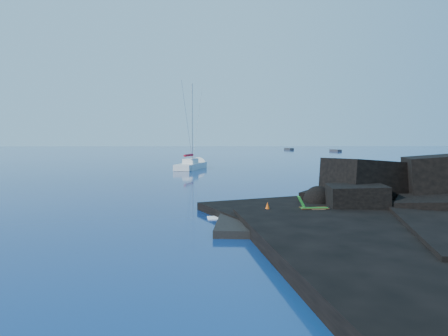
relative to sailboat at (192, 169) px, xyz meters
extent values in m
plane|color=#040F3F|center=(2.43, -40.06, 0.00)|extent=(400.00, 400.00, 0.00)
cube|color=black|center=(6.93, -39.56, 0.00)|extent=(9.08, 6.86, 0.70)
cube|color=silver|center=(7.98, -38.25, 0.37)|extent=(1.84, 0.87, 0.05)
cone|color=#CE480A|center=(5.34, -38.04, 0.67)|extent=(0.55, 0.55, 0.63)
cube|color=#25262A|center=(31.34, 93.48, 0.00)|extent=(2.73, 5.21, 0.66)
cube|color=#27262C|center=(42.62, 75.04, 0.00)|extent=(2.77, 5.01, 0.64)
camera|label=1|loc=(2.15, -60.71, 4.38)|focal=35.00mm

